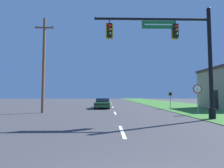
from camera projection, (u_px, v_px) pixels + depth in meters
grass_verge_right at (169, 104)px, 31.95m from camera, size 10.00×110.00×0.04m
road_center_line at (113, 107)px, 23.74m from camera, size 0.16×34.80×0.01m
signal_mast at (182, 51)px, 11.98m from camera, size 8.21×0.47×7.73m
car_ahead at (103, 103)px, 21.87m from camera, size 1.92×4.41×1.19m
stop_sign at (197, 92)px, 14.97m from camera, size 0.76×0.07×2.50m
route_sign_post at (170, 96)px, 20.79m from camera, size 0.55×0.06×2.03m
utility_pole_near at (44, 63)px, 16.38m from camera, size 1.80×0.26×8.95m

